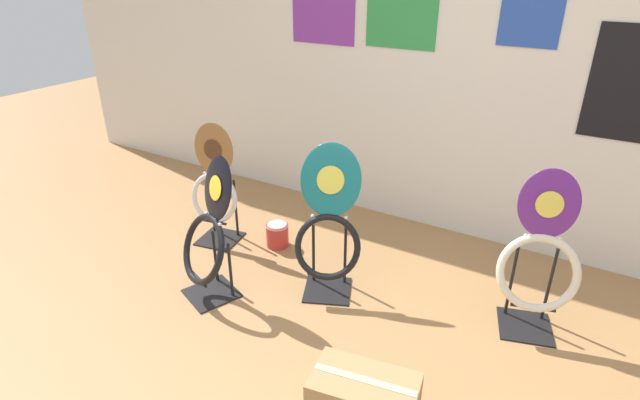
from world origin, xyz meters
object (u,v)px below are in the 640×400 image
Objects in this scene: toilet_seat_display_jazz_black at (208,237)px; paint_can at (277,234)px; toilet_seat_display_woodgrain at (215,188)px; toilet_seat_display_purple_note at (539,261)px; storage_box at (364,399)px; toilet_seat_display_teal_sax at (329,228)px.

toilet_seat_display_jazz_black reaches higher than paint_can.
toilet_seat_display_purple_note reaches higher than toilet_seat_display_woodgrain.
paint_can is at bearing 19.81° from toilet_seat_display_woodgrain.
toilet_seat_display_jazz_black is at bearing 163.21° from storage_box.
storage_box is (1.59, -0.87, -0.30)m from toilet_seat_display_woodgrain.
toilet_seat_display_woodgrain is 0.54m from paint_can.
toilet_seat_display_woodgrain is at bearing -160.19° from paint_can.
toilet_seat_display_jazz_black is 5.04× the size of paint_can.
toilet_seat_display_purple_note is 5.33× the size of paint_can.
toilet_seat_display_jazz_black is 1.81m from toilet_seat_display_purple_note.
toilet_seat_display_teal_sax is at bearing -167.89° from toilet_seat_display_purple_note.
toilet_seat_display_teal_sax reaches higher than toilet_seat_display_jazz_black.
toilet_seat_display_jazz_black is 1.74× the size of storage_box.
toilet_seat_display_jazz_black reaches higher than storage_box.
toilet_seat_display_teal_sax reaches higher than storage_box.
toilet_seat_display_teal_sax is at bearing 128.95° from storage_box.
storage_box is at bearing -116.51° from toilet_seat_display_purple_note.
toilet_seat_display_teal_sax is (0.57, 0.41, 0.03)m from toilet_seat_display_jazz_black.
toilet_seat_display_teal_sax is 0.70m from paint_can.
toilet_seat_display_woodgrain is (-0.40, 0.51, 0.02)m from toilet_seat_display_jazz_black.
toilet_seat_display_woodgrain is 1.74× the size of storage_box.
toilet_seat_display_teal_sax reaches higher than toilet_seat_display_woodgrain.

